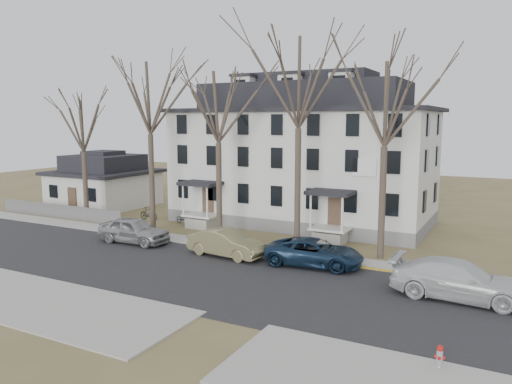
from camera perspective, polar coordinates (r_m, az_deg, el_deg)
The scene contains 20 objects.
ground at distance 25.37m, azimuth -6.31°, elevation -10.96°, with size 120.00×120.00×0.00m, color brown.
main_road at distance 26.96m, azimuth -3.91°, elevation -9.77°, with size 120.00×10.00×0.04m, color #27272A.
far_sidewalk at distance 32.01m, azimuth 1.76°, elevation -6.85°, with size 120.00×2.00×0.08m, color #A09F97.
near_sidewalk_left at distance 27.40m, azimuth -26.79°, elevation -10.36°, with size 20.00×5.00×0.08m, color #A09F97.
yellow_curb at distance 29.42m, azimuth 9.86°, elevation -8.33°, with size 14.00×0.25×0.06m, color gold.
boarding_house at distance 40.93m, azimuth 5.39°, elevation 4.05°, with size 20.80×12.36×12.05m.
small_house at distance 50.79m, azimuth -16.93°, elevation 0.98°, with size 8.70×8.70×5.00m.
fence at distance 46.03m, azimuth -21.59°, elevation -2.79°, with size 14.00×0.06×1.20m, color gray.
tree_far_left at distance 38.49m, azimuth -12.11°, elevation 11.04°, with size 8.40×8.40×13.72m.
tree_mid_left at distance 34.94m, azimuth -4.36°, elevation 10.29°, with size 7.80×7.80×12.74m.
tree_center at distance 32.27m, azimuth 4.93°, elevation 13.10°, with size 9.00×9.00×14.70m.
tree_mid_right at distance 30.46m, azimuth 14.63°, elevation 10.37°, with size 7.80×7.80×12.74m.
tree_bungalow at distance 43.24m, azimuth -19.24°, elevation 7.49°, with size 6.60×6.60×10.78m.
car_silver at distance 34.98m, azimuth -13.79°, elevation -4.32°, with size 2.06×5.13×1.75m, color #A1A2A3.
car_tan at distance 30.75m, azimuth -3.40°, elevation -5.90°, with size 1.75×5.02×1.65m, color olive.
car_navy at distance 28.94m, azimuth 6.67°, elevation -6.95°, with size 2.57×5.58×1.55m, color #142940.
car_white at distance 25.43m, azimuth 22.16°, elevation -9.37°, with size 2.51×6.17×1.79m, color silver.
bicycle_left at distance 40.50m, azimuth -8.27°, elevation -3.08°, with size 0.60×1.72×0.90m, color black.
bicycle_right at distance 42.51m, azimuth -12.16°, elevation -2.50°, with size 0.53×1.86×1.12m, color black.
fire_hydrant at distance 18.74m, azimuth 20.26°, elevation -17.23°, with size 0.34×0.32×0.82m.
Camera 1 is at (13.50, -19.82, 8.30)m, focal length 35.00 mm.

